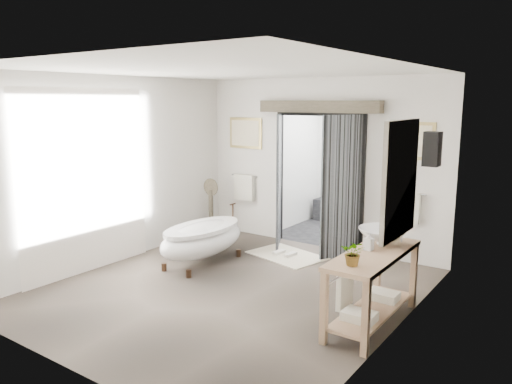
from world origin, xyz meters
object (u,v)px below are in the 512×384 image
(clawfoot_tub, at_px, (202,238))
(vanity, at_px, (370,282))
(rug, at_px, (287,255))
(basin, at_px, (382,236))

(clawfoot_tub, relative_size, vanity, 1.06)
(clawfoot_tub, relative_size, rug, 1.41)
(rug, height_order, basin, basin)
(vanity, bearing_deg, basin, 94.97)
(rug, bearing_deg, vanity, -37.72)
(clawfoot_tub, distance_m, vanity, 3.02)
(vanity, distance_m, basin, 0.59)
(clawfoot_tub, relative_size, basin, 3.03)
(clawfoot_tub, distance_m, rug, 1.45)
(rug, bearing_deg, clawfoot_tub, -128.81)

